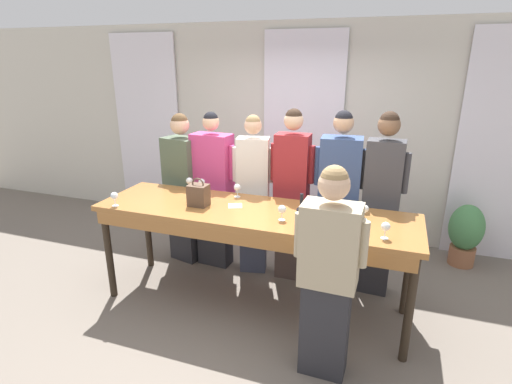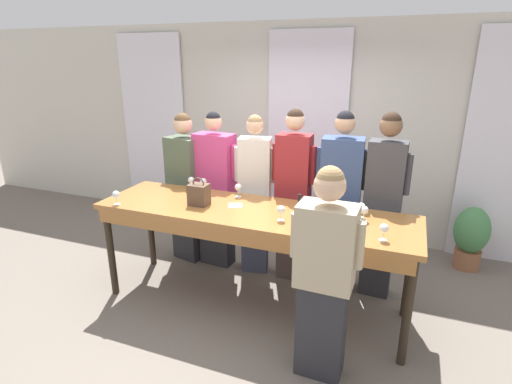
{
  "view_description": "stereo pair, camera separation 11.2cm",
  "coord_description": "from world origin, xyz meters",
  "px_view_note": "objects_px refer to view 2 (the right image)",
  "views": [
    {
      "loc": [
        1.17,
        -3.24,
        2.34
      ],
      "look_at": [
        0.0,
        0.08,
        1.16
      ],
      "focal_mm": 28.0,
      "sensor_mm": 36.0,
      "label": 1
    },
    {
      "loc": [
        1.27,
        -3.2,
        2.34
      ],
      "look_at": [
        0.0,
        0.08,
        1.16
      ],
      "focal_mm": 28.0,
      "sensor_mm": 36.0,
      "label": 2
    }
  ],
  "objects_px": {
    "wine_bottle": "(299,219)",
    "wine_glass_back_right": "(312,216)",
    "tasting_bar": "(252,220)",
    "wine_glass_back_mid": "(116,195)",
    "wine_glass_back_left": "(191,181)",
    "guest_cream_sweater": "(255,193)",
    "guest_striped_shirt": "(293,194)",
    "wine_glass_front_left": "(238,188)",
    "wine_glass_center_right": "(384,229)",
    "handbag": "(199,194)",
    "wine_glass_center_left": "(203,182)",
    "guest_navy_coat": "(340,202)",
    "potted_plant": "(471,235)",
    "guest_olive_jacket": "(186,187)",
    "host_pouring": "(324,274)",
    "wine_glass_center_mid": "(364,211)",
    "guest_pink_top": "(216,190)",
    "wine_glass_front_mid": "(361,207)",
    "guest_beige_cap": "(383,204)",
    "wine_glass_front_right": "(281,210)"
  },
  "relations": [
    {
      "from": "wine_bottle",
      "to": "wine_glass_back_right",
      "type": "relative_size",
      "value": 2.41
    },
    {
      "from": "tasting_bar",
      "to": "wine_glass_back_mid",
      "type": "distance_m",
      "value": 1.32
    },
    {
      "from": "wine_glass_back_left",
      "to": "wine_bottle",
      "type": "bearing_deg",
      "value": -26.62
    },
    {
      "from": "guest_cream_sweater",
      "to": "guest_striped_shirt",
      "type": "bearing_deg",
      "value": 0.0
    },
    {
      "from": "wine_glass_front_left",
      "to": "guest_cream_sweater",
      "type": "relative_size",
      "value": 0.08
    },
    {
      "from": "wine_glass_center_right",
      "to": "tasting_bar",
      "type": "bearing_deg",
      "value": 169.78
    },
    {
      "from": "wine_glass_center_right",
      "to": "guest_cream_sweater",
      "type": "distance_m",
      "value": 1.68
    },
    {
      "from": "tasting_bar",
      "to": "handbag",
      "type": "bearing_deg",
      "value": -177.2
    },
    {
      "from": "handbag",
      "to": "wine_glass_back_mid",
      "type": "height_order",
      "value": "handbag"
    },
    {
      "from": "wine_glass_back_right",
      "to": "wine_glass_center_left",
      "type": "bearing_deg",
      "value": 157.76
    },
    {
      "from": "guest_navy_coat",
      "to": "handbag",
      "type": "bearing_deg",
      "value": -149.95
    },
    {
      "from": "guest_cream_sweater",
      "to": "potted_plant",
      "type": "relative_size",
      "value": 2.39
    },
    {
      "from": "guest_olive_jacket",
      "to": "host_pouring",
      "type": "distance_m",
      "value": 2.32
    },
    {
      "from": "wine_glass_front_left",
      "to": "guest_olive_jacket",
      "type": "distance_m",
      "value": 0.92
    },
    {
      "from": "wine_glass_center_mid",
      "to": "wine_glass_back_right",
      "type": "bearing_deg",
      "value": -143.42
    },
    {
      "from": "guest_olive_jacket",
      "to": "guest_cream_sweater",
      "type": "height_order",
      "value": "guest_cream_sweater"
    },
    {
      "from": "wine_glass_front_left",
      "to": "guest_pink_top",
      "type": "height_order",
      "value": "guest_pink_top"
    },
    {
      "from": "handbag",
      "to": "host_pouring",
      "type": "bearing_deg",
      "value": -24.32
    },
    {
      "from": "wine_glass_center_left",
      "to": "wine_glass_center_mid",
      "type": "relative_size",
      "value": 1.0
    },
    {
      "from": "wine_glass_back_left",
      "to": "host_pouring",
      "type": "relative_size",
      "value": 0.08
    },
    {
      "from": "guest_navy_coat",
      "to": "wine_glass_front_left",
      "type": "bearing_deg",
      "value": -159.59
    },
    {
      "from": "wine_glass_center_right",
      "to": "potted_plant",
      "type": "relative_size",
      "value": 0.18
    },
    {
      "from": "tasting_bar",
      "to": "guest_olive_jacket",
      "type": "height_order",
      "value": "guest_olive_jacket"
    },
    {
      "from": "guest_cream_sweater",
      "to": "guest_striped_shirt",
      "type": "distance_m",
      "value": 0.43
    },
    {
      "from": "wine_glass_center_left",
      "to": "potted_plant",
      "type": "height_order",
      "value": "wine_glass_center_left"
    },
    {
      "from": "potted_plant",
      "to": "wine_bottle",
      "type": "bearing_deg",
      "value": -128.43
    },
    {
      "from": "potted_plant",
      "to": "wine_glass_front_left",
      "type": "bearing_deg",
      "value": -151.05
    },
    {
      "from": "wine_glass_front_mid",
      "to": "guest_pink_top",
      "type": "distance_m",
      "value": 1.75
    },
    {
      "from": "guest_olive_jacket",
      "to": "guest_beige_cap",
      "type": "bearing_deg",
      "value": 0.0
    },
    {
      "from": "wine_glass_center_mid",
      "to": "wine_bottle",
      "type": "bearing_deg",
      "value": -135.55
    },
    {
      "from": "handbag",
      "to": "wine_glass_back_right",
      "type": "height_order",
      "value": "handbag"
    },
    {
      "from": "guest_pink_top",
      "to": "guest_cream_sweater",
      "type": "distance_m",
      "value": 0.48
    },
    {
      "from": "guest_olive_jacket",
      "to": "guest_cream_sweater",
      "type": "xyz_separation_m",
      "value": [
        0.86,
        0.0,
        0.03
      ]
    },
    {
      "from": "wine_glass_front_mid",
      "to": "guest_striped_shirt",
      "type": "bearing_deg",
      "value": 147.69
    },
    {
      "from": "wine_glass_center_mid",
      "to": "guest_striped_shirt",
      "type": "relative_size",
      "value": 0.07
    },
    {
      "from": "guest_olive_jacket",
      "to": "wine_glass_front_left",
      "type": "bearing_deg",
      "value": -23.54
    },
    {
      "from": "wine_glass_center_right",
      "to": "wine_glass_back_left",
      "type": "xyz_separation_m",
      "value": [
        -2.02,
        0.58,
        0.0
      ]
    },
    {
      "from": "wine_glass_center_right",
      "to": "wine_glass_center_left",
      "type": "bearing_deg",
      "value": 162.75
    },
    {
      "from": "wine_glass_center_left",
      "to": "guest_cream_sweater",
      "type": "distance_m",
      "value": 0.58
    },
    {
      "from": "wine_glass_center_right",
      "to": "potted_plant",
      "type": "bearing_deg",
      "value": 63.99
    },
    {
      "from": "guest_olive_jacket",
      "to": "guest_navy_coat",
      "type": "height_order",
      "value": "guest_navy_coat"
    },
    {
      "from": "wine_glass_front_mid",
      "to": "wine_glass_center_mid",
      "type": "height_order",
      "value": "same"
    },
    {
      "from": "tasting_bar",
      "to": "guest_pink_top",
      "type": "height_order",
      "value": "guest_pink_top"
    },
    {
      "from": "wine_glass_center_left",
      "to": "wine_glass_center_right",
      "type": "xyz_separation_m",
      "value": [
        1.87,
        -0.58,
        0.0
      ]
    },
    {
      "from": "guest_navy_coat",
      "to": "potted_plant",
      "type": "height_order",
      "value": "guest_navy_coat"
    },
    {
      "from": "wine_glass_center_left",
      "to": "host_pouring",
      "type": "relative_size",
      "value": 0.08
    },
    {
      "from": "wine_glass_front_mid",
      "to": "guest_navy_coat",
      "type": "relative_size",
      "value": 0.07
    },
    {
      "from": "wine_glass_front_right",
      "to": "guest_pink_top",
      "type": "distance_m",
      "value": 1.32
    },
    {
      "from": "guest_olive_jacket",
      "to": "guest_beige_cap",
      "type": "distance_m",
      "value": 2.21
    },
    {
      "from": "tasting_bar",
      "to": "guest_navy_coat",
      "type": "distance_m",
      "value": 0.97
    }
  ]
}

